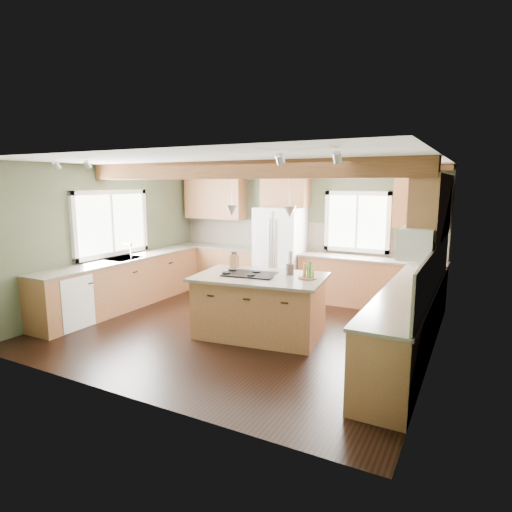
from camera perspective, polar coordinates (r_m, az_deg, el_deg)
The scene contains 37 objects.
floor at distance 6.90m, azimuth -2.04°, elevation -9.60°, with size 5.60×5.60×0.00m, color black.
ceiling at distance 6.52m, azimuth -2.18°, elevation 12.51°, with size 5.60×5.60×0.00m, color silver.
wall_back at distance 8.82m, azimuth 6.07°, elevation 3.27°, with size 5.60×5.60×0.00m, color #414A35.
wall_left at distance 8.34m, azimuth -19.02°, elevation 2.42°, with size 5.00×5.00×0.00m, color #414A35.
wall_right at distance 5.74m, azimuth 22.88°, elevation -0.91°, with size 5.00×5.00×0.00m, color #414A35.
ceiling_beam at distance 6.42m, azimuth -2.69°, elevation 11.39°, with size 5.55×0.26×0.26m, color #4F2716.
soffit_trim at distance 8.68m, azimuth 5.96°, elevation 11.37°, with size 5.55×0.20×0.10m, color #4F2716.
backsplash_back at distance 8.82m, azimuth 6.02°, elevation 2.68°, with size 5.58×0.03×0.58m, color brown.
backsplash_right at distance 5.81m, azimuth 22.72°, elevation -1.69°, with size 0.03×3.70×0.58m, color brown.
base_cab_back_left at distance 9.51m, azimuth -4.78°, elevation -1.49°, with size 2.02×0.60×0.88m, color brown.
counter_back_left at distance 9.43m, azimuth -4.81°, elevation 1.25°, with size 2.06×0.64×0.04m, color brown.
base_cab_back_right at distance 8.24m, azimuth 14.83°, elevation -3.53°, with size 2.62×0.60×0.88m, color brown.
counter_back_right at distance 8.15m, azimuth 14.97°, elevation -0.38°, with size 2.66×0.64×0.04m, color brown.
base_cab_left at distance 8.30m, azimuth -17.02°, elevation -3.53°, with size 0.60×3.70×0.88m, color brown.
counter_left at distance 8.21m, azimuth -17.18°, elevation -0.41°, with size 0.64×3.74×0.04m, color brown.
base_cab_right at distance 6.02m, azimuth 19.51°, elevation -8.66°, with size 0.60×3.70×0.88m, color brown.
counter_right at distance 5.90m, azimuth 19.76°, elevation -4.41°, with size 0.64×3.74×0.04m, color brown.
upper_cab_back_left at distance 9.54m, azimuth -5.51°, elevation 7.68°, with size 1.40×0.35×0.90m, color brown.
upper_cab_over_fridge at distance 8.72m, azimuth 3.88°, elevation 8.83°, with size 0.96×0.35×0.70m, color brown.
upper_cab_right at distance 6.57m, azimuth 22.47°, elevation 6.09°, with size 0.35×2.20×0.90m, color brown.
upper_cab_back_corner at distance 8.03m, azimuth 21.18°, elevation 6.70°, with size 0.90×0.35×0.90m, color brown.
window_left at distance 8.33m, azimuth -18.77°, elevation 4.16°, with size 0.04×1.60×1.05m, color white.
window_back at distance 8.42m, azimuth 13.34°, elevation 4.47°, with size 1.10×0.04×1.00m, color white.
sink at distance 8.21m, azimuth -17.18°, elevation -0.37°, with size 0.50×0.65×0.03m, color #262628.
faucet at distance 8.07m, azimuth -16.33°, elevation 0.54°, with size 0.02×0.02×0.28m, color #B2B2B7.
dishwasher at distance 7.47m, azimuth -24.03°, elevation -5.50°, with size 0.60×0.60×0.84m, color white.
oven at distance 4.82m, azimuth 16.98°, elevation -13.31°, with size 0.60×0.72×0.84m, color white.
microwave at distance 5.67m, azimuth 20.79°, elevation 1.67°, with size 0.40×0.70×0.38m, color white.
pendant_left at distance 6.40m, azimuth -3.27°, elevation 6.10°, with size 0.18×0.18×0.16m, color #B2B2B7.
pendant_right at distance 6.10m, azimuth 4.52°, elevation 5.91°, with size 0.18×0.18×0.16m, color #B2B2B7.
refrigerator at distance 8.65m, azimuth 3.23°, elevation 0.50°, with size 0.90×0.74×1.80m, color white.
island at distance 6.49m, azimuth 0.52°, elevation -6.78°, with size 1.79×1.09×0.88m, color brown.
island_top at distance 6.37m, azimuth 0.52°, elevation -2.81°, with size 1.91×1.21×0.04m, color brown.
cooktop at distance 6.42m, azimuth -0.73°, elevation -2.45°, with size 0.78×0.52×0.02m, color black.
knife_block at distance 6.98m, azimuth -2.90°, elevation -0.68°, with size 0.12×0.09×0.21m, color brown.
utensil_crock at distance 6.44m, azimuth 4.54°, elevation -1.79°, with size 0.12×0.12×0.16m, color #413834.
bottle_tray at distance 6.19m, azimuth 6.87°, elevation -1.91°, with size 0.27×0.27×0.24m, color brown, non-canonical shape.
Camera 1 is at (3.27, -5.63, 2.28)m, focal length 30.00 mm.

